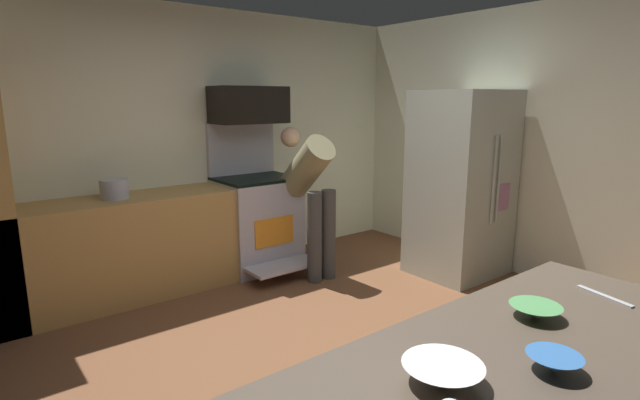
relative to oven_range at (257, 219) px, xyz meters
name	(u,v)px	position (x,y,z in m)	size (l,w,h in m)	color
ground_plane	(343,361)	(-0.51, -1.97, -0.52)	(5.20, 4.80, 0.02)	brown
wall_back	(191,143)	(-0.51, 0.37, 0.79)	(5.20, 0.12, 2.60)	silver
wall_right	(550,145)	(2.03, -1.97, 0.79)	(0.12, 4.80, 2.60)	silver
lower_cabinet_run	(114,250)	(-1.41, 0.01, -0.06)	(2.40, 0.60, 0.90)	tan
oven_range	(257,219)	(0.00, 0.00, 0.00)	(0.76, 0.97, 1.49)	#B9B4C4
microwave	(249,105)	(0.00, 0.09, 1.16)	(0.74, 0.38, 0.36)	black
refrigerator	(461,184)	(1.52, -1.38, 0.40)	(0.86, 0.76, 1.81)	#B9C2B5
person_cook	(311,188)	(0.29, -0.54, 0.37)	(0.31, 0.71, 1.45)	#414141
mixing_bowl_large	(554,363)	(-1.06, -3.59, 0.42)	(0.17, 0.17, 0.05)	#336AAE
mixing_bowl_small	(442,374)	(-1.38, -3.42, 0.42)	(0.24, 0.24, 0.06)	white
mixing_bowl_prep	(535,311)	(-0.74, -3.36, 0.42)	(0.20, 0.20, 0.05)	#539958
knife_chef	(604,296)	(-0.32, -3.44, 0.40)	(0.25, 0.02, 0.01)	#B7BABF
stock_pot	(114,189)	(-1.37, 0.01, 0.48)	(0.23, 0.23, 0.17)	#B2B4C7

